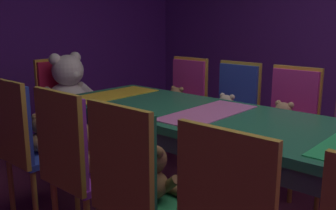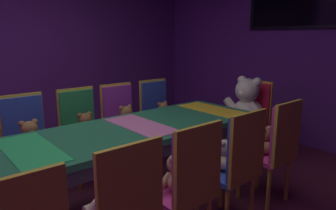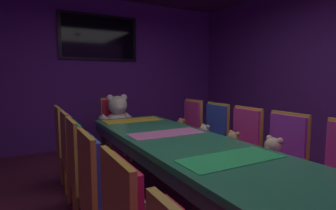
{
  "view_description": "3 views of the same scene",
  "coord_description": "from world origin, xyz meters",
  "px_view_note": "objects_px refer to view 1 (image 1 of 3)",
  "views": [
    {
      "loc": [
        -2.03,
        -0.96,
        1.36
      ],
      "look_at": [
        0.05,
        0.88,
        0.73
      ],
      "focal_mm": 40.88,
      "sensor_mm": 36.0,
      "label": 1
    },
    {
      "loc": [
        2.21,
        -1.07,
        1.52
      ],
      "look_at": [
        0.01,
        0.8,
        0.89
      ],
      "focal_mm": 32.89,
      "sensor_mm": 36.0,
      "label": 2
    },
    {
      "loc": [
        -1.26,
        -1.86,
        1.31
      ],
      "look_at": [
        0.17,
        0.76,
        1.0
      ],
      "focal_mm": 28.15,
      "sensor_mm": 36.0,
      "label": 3
    }
  ],
  "objects_px": {
    "teddy_left_4": "(93,152)",
    "chair_left_5": "(23,137)",
    "chair_left_4": "(73,157)",
    "king_teddy_bear": "(69,89)",
    "teddy_left_5": "(43,136)",
    "chair_left_3": "(133,182)",
    "chair_right_3": "(290,115)",
    "teddy_right_3": "(282,121)",
    "banquet_table": "(274,140)",
    "chair_right_4": "(234,106)",
    "teddy_right_4": "(225,111)",
    "teddy_left_3": "(154,175)",
    "teddy_left_2": "(252,210)",
    "throne_chair": "(60,99)",
    "teddy_right_5": "(176,102)",
    "chair_right_5": "(185,97)"
  },
  "relations": [
    {
      "from": "banquet_table",
      "to": "teddy_left_2",
      "type": "xyz_separation_m",
      "value": [
        -0.73,
        -0.27,
        -0.07
      ]
    },
    {
      "from": "throne_chair",
      "to": "teddy_right_5",
      "type": "bearing_deg",
      "value": 39.26
    },
    {
      "from": "teddy_left_5",
      "to": "chair_right_3",
      "type": "bearing_deg",
      "value": -34.19
    },
    {
      "from": "chair_left_4",
      "to": "throne_chair",
      "type": "height_order",
      "value": "same"
    },
    {
      "from": "chair_left_4",
      "to": "teddy_left_5",
      "type": "height_order",
      "value": "chair_left_4"
    },
    {
      "from": "banquet_table",
      "to": "chair_right_4",
      "type": "height_order",
      "value": "chair_right_4"
    },
    {
      "from": "banquet_table",
      "to": "teddy_left_4",
      "type": "relative_size",
      "value": 10.75
    },
    {
      "from": "teddy_left_5",
      "to": "king_teddy_bear",
      "type": "bearing_deg",
      "value": 45.24
    },
    {
      "from": "teddy_left_3",
      "to": "king_teddy_bear",
      "type": "distance_m",
      "value": 1.94
    },
    {
      "from": "banquet_table",
      "to": "teddy_right_4",
      "type": "height_order",
      "value": "banquet_table"
    },
    {
      "from": "chair_right_5",
      "to": "teddy_left_3",
      "type": "bearing_deg",
      "value": 34.18
    },
    {
      "from": "teddy_left_3",
      "to": "teddy_right_4",
      "type": "distance_m",
      "value": 1.53
    },
    {
      "from": "chair_left_3",
      "to": "teddy_right_4",
      "type": "distance_m",
      "value": 1.67
    },
    {
      "from": "teddy_left_4",
      "to": "chair_left_5",
      "type": "distance_m",
      "value": 0.57
    },
    {
      "from": "teddy_right_3",
      "to": "teddy_left_2",
      "type": "bearing_deg",
      "value": 20.79
    },
    {
      "from": "teddy_left_2",
      "to": "teddy_right_4",
      "type": "xyz_separation_m",
      "value": [
        1.44,
        1.07,
        -0.02
      ]
    },
    {
      "from": "teddy_left_2",
      "to": "banquet_table",
      "type": "bearing_deg",
      "value": 20.42
    },
    {
      "from": "teddy_left_5",
      "to": "teddy_right_4",
      "type": "height_order",
      "value": "same"
    },
    {
      "from": "banquet_table",
      "to": "teddy_right_4",
      "type": "xyz_separation_m",
      "value": [
        0.71,
        0.8,
        -0.09
      ]
    },
    {
      "from": "teddy_left_3",
      "to": "king_teddy_bear",
      "type": "relative_size",
      "value": 0.5
    },
    {
      "from": "teddy_left_3",
      "to": "chair_left_4",
      "type": "relative_size",
      "value": 0.31
    },
    {
      "from": "teddy_left_5",
      "to": "teddy_right_5",
      "type": "bearing_deg",
      "value": 0.87
    },
    {
      "from": "chair_left_3",
      "to": "chair_left_5",
      "type": "relative_size",
      "value": 1.0
    },
    {
      "from": "throne_chair",
      "to": "teddy_left_4",
      "type": "bearing_deg",
      "value": -26.41
    },
    {
      "from": "teddy_left_5",
      "to": "king_teddy_bear",
      "type": "distance_m",
      "value": 1.04
    },
    {
      "from": "teddy_left_2",
      "to": "chair_right_3",
      "type": "distance_m",
      "value": 1.68
    },
    {
      "from": "chair_left_4",
      "to": "chair_right_5",
      "type": "height_order",
      "value": "same"
    },
    {
      "from": "chair_left_5",
      "to": "chair_right_3",
      "type": "bearing_deg",
      "value": -31.93
    },
    {
      "from": "teddy_left_4",
      "to": "teddy_left_5",
      "type": "height_order",
      "value": "teddy_left_4"
    },
    {
      "from": "chair_left_4",
      "to": "king_teddy_bear",
      "type": "distance_m",
      "value": 1.55
    },
    {
      "from": "chair_left_3",
      "to": "chair_right_4",
      "type": "relative_size",
      "value": 1.0
    },
    {
      "from": "teddy_left_5",
      "to": "chair_left_3",
      "type": "bearing_deg",
      "value": -98.05
    },
    {
      "from": "banquet_table",
      "to": "chair_right_3",
      "type": "height_order",
      "value": "chair_right_3"
    },
    {
      "from": "chair_left_4",
      "to": "king_teddy_bear",
      "type": "relative_size",
      "value": 1.57
    },
    {
      "from": "king_teddy_bear",
      "to": "chair_right_5",
      "type": "bearing_deg",
      "value": 50.39
    },
    {
      "from": "banquet_table",
      "to": "teddy_left_5",
      "type": "bearing_deg",
      "value": 118.32
    },
    {
      "from": "throne_chair",
      "to": "teddy_right_3",
      "type": "bearing_deg",
      "value": 19.8
    },
    {
      "from": "king_teddy_bear",
      "to": "chair_right_3",
      "type": "bearing_deg",
      "value": 25.29
    },
    {
      "from": "chair_left_3",
      "to": "chair_right_3",
      "type": "bearing_deg",
      "value": -0.5
    },
    {
      "from": "chair_left_4",
      "to": "chair_left_5",
      "type": "height_order",
      "value": "same"
    },
    {
      "from": "chair_right_3",
      "to": "teddy_right_3",
      "type": "relative_size",
      "value": 3.39
    },
    {
      "from": "chair_left_3",
      "to": "chair_left_5",
      "type": "height_order",
      "value": "same"
    },
    {
      "from": "teddy_left_5",
      "to": "chair_right_5",
      "type": "xyz_separation_m",
      "value": [
        1.58,
        0.02,
        0.02
      ]
    },
    {
      "from": "chair_left_4",
      "to": "teddy_right_4",
      "type": "relative_size",
      "value": 3.51
    },
    {
      "from": "teddy_left_2",
      "to": "teddy_right_3",
      "type": "relative_size",
      "value": 1.12
    },
    {
      "from": "teddy_right_5",
      "to": "chair_left_4",
      "type": "bearing_deg",
      "value": 20.03
    },
    {
      "from": "chair_right_3",
      "to": "throne_chair",
      "type": "relative_size",
      "value": 1.0
    },
    {
      "from": "banquet_table",
      "to": "chair_right_5",
      "type": "bearing_deg",
      "value": 57.91
    },
    {
      "from": "chair_left_5",
      "to": "throne_chair",
      "type": "distance_m",
      "value": 1.25
    },
    {
      "from": "teddy_right_3",
      "to": "chair_right_5",
      "type": "bearing_deg",
      "value": -97.75
    }
  ]
}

